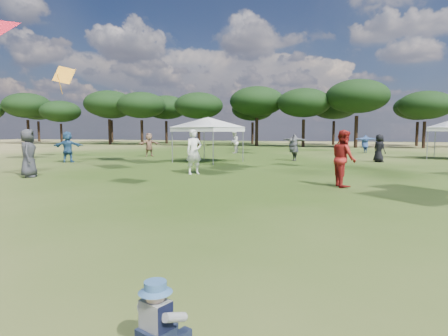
{
  "coord_description": "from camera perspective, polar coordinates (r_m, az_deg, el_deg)",
  "views": [
    {
      "loc": [
        0.91,
        -0.32,
        1.84
      ],
      "look_at": [
        -0.38,
        4.06,
        1.39
      ],
      "focal_mm": 30.0,
      "sensor_mm": 36.0,
      "label": 1
    }
  ],
  "objects": [
    {
      "name": "tree_line",
      "position": [
        47.88,
        18.36,
        9.64
      ],
      "size": [
        108.78,
        17.63,
        7.77
      ],
      "color": "black",
      "rests_on": "ground"
    },
    {
      "name": "tent_left",
      "position": [
        22.32,
        -2.45,
        7.43
      ],
      "size": [
        6.09,
        6.09,
        2.97
      ],
      "rotation": [
        0.0,
        0.0,
        -0.33
      ],
      "color": "gray",
      "rests_on": "ground"
    },
    {
      "name": "toddler",
      "position": [
        3.44,
        -9.99,
        -21.67
      ],
      "size": [
        0.45,
        0.49,
        0.6
      ],
      "rotation": [
        0.0,
        0.0,
        -0.38
      ],
      "color": "black",
      "rests_on": "ground"
    },
    {
      "name": "festival_crowd",
      "position": [
        22.47,
        9.95,
        3.08
      ],
      "size": [
        29.48,
        22.65,
        1.93
      ],
      "color": "#303035",
      "rests_on": "ground"
    }
  ]
}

